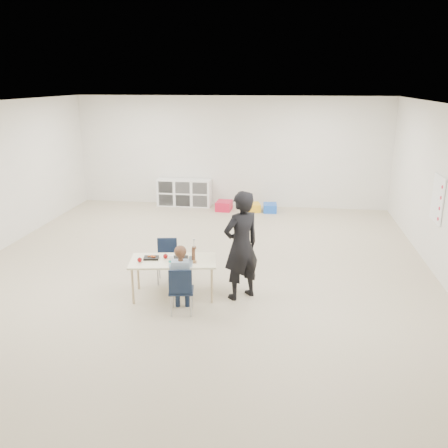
# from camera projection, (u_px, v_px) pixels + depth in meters

# --- Properties ---
(room) EXTENTS (9.00, 9.02, 2.80)m
(room) POSITION_uv_depth(u_px,v_px,m) (198.00, 191.00, 7.86)
(room) COLOR #C6B498
(room) RESTS_ON ground
(table) EXTENTS (1.36, 0.84, 0.58)m
(table) POSITION_uv_depth(u_px,v_px,m) (174.00, 278.00, 7.17)
(table) COLOR beige
(table) RESTS_ON ground
(chair_near) EXTENTS (0.39, 0.37, 0.70)m
(chair_near) POSITION_uv_depth(u_px,v_px,m) (181.00, 289.00, 6.64)
(chair_near) COLOR #111C33
(chair_near) RESTS_ON ground
(chair_far) EXTENTS (0.39, 0.37, 0.70)m
(chair_far) POSITION_uv_depth(u_px,v_px,m) (167.00, 261.00, 7.66)
(chair_far) COLOR #111C33
(chair_far) RESTS_ON ground
(child) EXTENTS (0.54, 0.54, 1.11)m
(child) POSITION_uv_depth(u_px,v_px,m) (181.00, 276.00, 6.58)
(child) COLOR #9BB3D1
(child) RESTS_ON chair_near
(lunch_tray_near) EXTENTS (0.24, 0.19, 0.03)m
(lunch_tray_near) POSITION_uv_depth(u_px,v_px,m) (181.00, 258.00, 7.12)
(lunch_tray_near) COLOR black
(lunch_tray_near) RESTS_ON table
(lunch_tray_far) EXTENTS (0.24, 0.19, 0.03)m
(lunch_tray_far) POSITION_uv_depth(u_px,v_px,m) (151.00, 258.00, 7.12)
(lunch_tray_far) COLOR black
(lunch_tray_far) RESTS_ON table
(milk_carton) EXTENTS (0.08, 0.08, 0.10)m
(milk_carton) POSITION_uv_depth(u_px,v_px,m) (171.00, 259.00, 6.98)
(milk_carton) COLOR white
(milk_carton) RESTS_ON table
(bread_roll) EXTENTS (0.09, 0.09, 0.07)m
(bread_roll) POSITION_uv_depth(u_px,v_px,m) (192.00, 260.00, 6.99)
(bread_roll) COLOR tan
(bread_roll) RESTS_ON table
(apple_near) EXTENTS (0.07, 0.07, 0.07)m
(apple_near) POSITION_uv_depth(u_px,v_px,m) (165.00, 256.00, 7.13)
(apple_near) COLOR maroon
(apple_near) RESTS_ON table
(apple_far) EXTENTS (0.07, 0.07, 0.07)m
(apple_far) POSITION_uv_depth(u_px,v_px,m) (140.00, 260.00, 6.99)
(apple_far) COLOR maroon
(apple_far) RESTS_ON table
(cubby_shelf) EXTENTS (1.40, 0.40, 0.70)m
(cubby_shelf) POSITION_uv_depth(u_px,v_px,m) (184.00, 193.00, 12.37)
(cubby_shelf) COLOR white
(cubby_shelf) RESTS_ON ground
(rules_poster) EXTENTS (0.02, 0.60, 0.80)m
(rules_poster) POSITION_uv_depth(u_px,v_px,m) (438.00, 199.00, 7.95)
(rules_poster) COLOR white
(rules_poster) RESTS_ON room
(adult) EXTENTS (0.72, 0.69, 1.65)m
(adult) POSITION_uv_depth(u_px,v_px,m) (241.00, 246.00, 6.97)
(adult) COLOR black
(adult) RESTS_ON ground
(bin_red) EXTENTS (0.40, 0.50, 0.23)m
(bin_red) POSITION_uv_depth(u_px,v_px,m) (224.00, 206.00, 12.00)
(bin_red) COLOR red
(bin_red) RESTS_ON ground
(bin_yellow) EXTENTS (0.40, 0.46, 0.20)m
(bin_yellow) POSITION_uv_depth(u_px,v_px,m) (253.00, 207.00, 11.92)
(bin_yellow) COLOR yellow
(bin_yellow) RESTS_ON ground
(bin_blue) EXTENTS (0.35, 0.44, 0.20)m
(bin_blue) POSITION_uv_depth(u_px,v_px,m) (270.00, 208.00, 11.85)
(bin_blue) COLOR blue
(bin_blue) RESTS_ON ground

